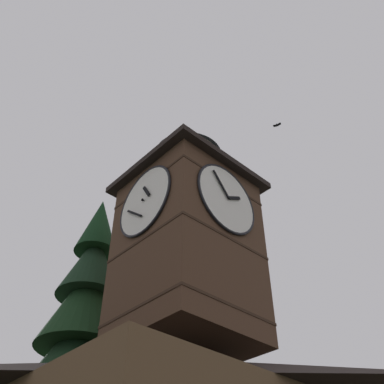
{
  "coord_description": "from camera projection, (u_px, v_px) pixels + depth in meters",
  "views": [
    {
      "loc": [
        11.07,
        10.75,
        2.15
      ],
      "look_at": [
        1.16,
        0.02,
        14.37
      ],
      "focal_mm": 43.08,
      "sensor_mm": 36.0,
      "label": 1
    }
  ],
  "objects": [
    {
      "name": "clock_tower",
      "position": [
        187.0,
        238.0,
        17.35
      ],
      "size": [
        4.83,
        4.83,
        9.77
      ],
      "color": "#4C3323",
      "rests_on": "building_main"
    },
    {
      "name": "flying_bird_high",
      "position": [
        277.0,
        125.0,
        26.36
      ],
      "size": [
        0.28,
        0.48,
        0.11
      ],
      "color": "black"
    }
  ]
}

